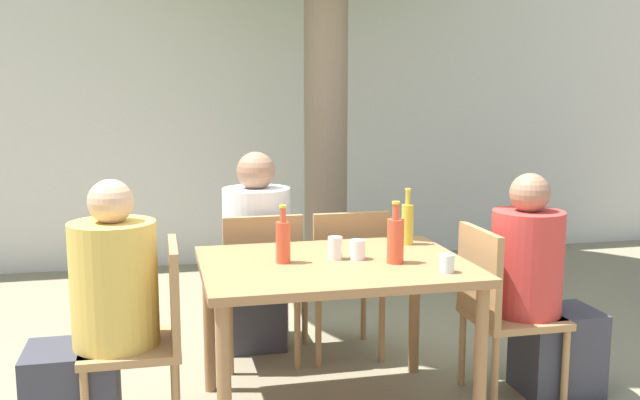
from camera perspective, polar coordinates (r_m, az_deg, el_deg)
cafe_building_wall at (r=6.51m, az=-5.91°, el=7.26°), size 10.00×0.08×2.80m
dining_table_front at (r=3.41m, az=1.14°, el=-6.39°), size 1.26×0.96×0.77m
patio_chair_0 at (r=3.37m, az=-13.42°, el=-9.99°), size 0.44×0.44×0.89m
patio_chair_1 at (r=3.76m, az=14.08°, el=-8.03°), size 0.44×0.44×0.89m
patio_chair_2 at (r=4.09m, az=-4.75°, el=-6.42°), size 0.44×0.44×0.89m
patio_chair_3 at (r=4.18m, az=2.11°, el=-6.03°), size 0.44×0.44×0.89m
person_seated_0 at (r=3.37m, az=-17.39°, el=-9.51°), size 0.59×0.38×1.19m
person_seated_1 at (r=3.86m, az=17.20°, el=-7.42°), size 0.58×0.36×1.17m
person_seated_2 at (r=4.29m, az=-5.20°, el=-4.94°), size 0.39×0.60×1.22m
soda_bottle_0 at (r=3.35m, az=-2.97°, el=-3.26°), size 0.07×0.07×0.28m
soda_bottle_1 at (r=3.36m, az=6.06°, el=-3.14°), size 0.08×0.08×0.29m
oil_cruet_2 at (r=3.77m, az=7.01°, el=-1.82°), size 0.06×0.06×0.30m
drinking_glass_0 at (r=3.43m, az=1.21°, el=-3.86°), size 0.07×0.07×0.11m
drinking_glass_1 at (r=3.24m, az=10.12°, el=-5.02°), size 0.07×0.07×0.08m
drinking_glass_2 at (r=3.43m, az=3.00°, el=-3.98°), size 0.08×0.08×0.09m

